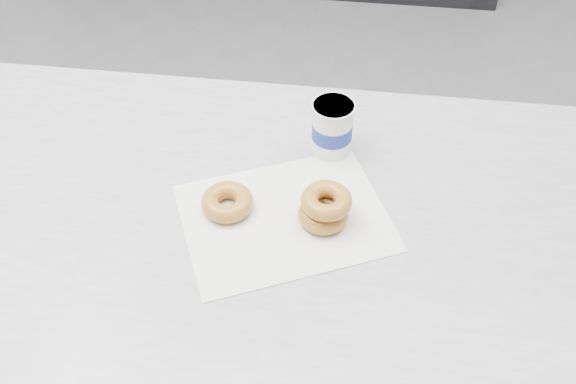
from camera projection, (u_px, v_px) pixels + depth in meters
The scene contains 6 objects.
ground at pixel (186, 253), 2.18m from camera, with size 5.00×5.00×0.00m, color gray.
counter at pixel (101, 334), 1.45m from camera, with size 3.06×0.76×0.90m.
wax_paper at pixel (285, 218), 1.09m from camera, with size 0.34×0.26×0.00m, color silver.
donut_single at pixel (227, 202), 1.09m from camera, with size 0.09×0.09×0.03m, color #C47936.
donut_stack at pixel (325, 207), 1.06m from camera, with size 0.12×0.12×0.06m.
coffee_cup at pixel (332, 128), 1.17m from camera, with size 0.09×0.09×0.11m.
Camera 1 is at (0.52, -1.32, 1.71)m, focal length 40.00 mm.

